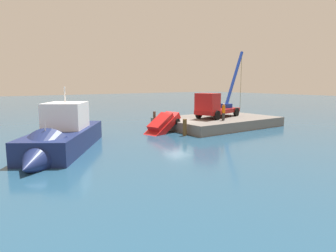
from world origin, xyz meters
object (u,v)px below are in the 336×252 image
(salvaged_car, at_px, (161,126))
(moored_yacht, at_px, (58,145))
(crane_truck, at_px, (215,105))
(dock_worker, at_px, (224,112))

(salvaged_car, xyz_separation_m, moored_yacht, (10.70, 3.00, -0.02))
(crane_truck, distance_m, salvaged_car, 7.48)
(crane_truck, bearing_deg, moored_yacht, 9.25)
(dock_worker, bearing_deg, crane_truck, -112.08)
(salvaged_car, height_order, moored_yacht, moored_yacht)
(salvaged_car, relative_size, moored_yacht, 0.38)
(crane_truck, xyz_separation_m, dock_worker, (0.89, 2.19, -0.54))
(moored_yacht, bearing_deg, salvaged_car, -164.33)
(dock_worker, bearing_deg, moored_yacht, 2.46)
(dock_worker, height_order, salvaged_car, dock_worker)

